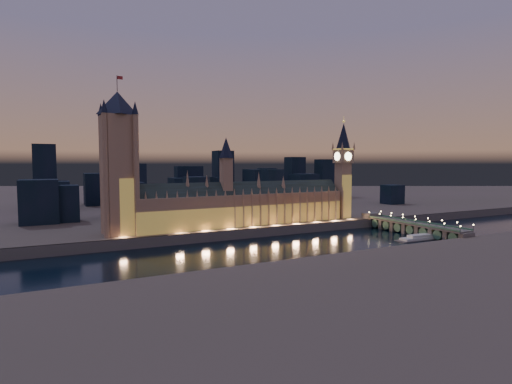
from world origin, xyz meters
name	(u,v)px	position (x,y,z in m)	size (l,w,h in m)	color
ground_plane	(282,246)	(0.00, 0.00, 0.00)	(2000.00, 2000.00, 0.00)	black
north_bank	(145,195)	(0.00, 520.00, 4.00)	(2000.00, 960.00, 8.00)	#4B4837
embankment_wall	(258,233)	(0.00, 41.00, 4.00)	(2000.00, 2.50, 8.00)	#4E564C
palace_of_westminster	(246,205)	(-1.56, 61.75, 26.37)	(202.00, 27.74, 78.00)	#957A5D
victoria_tower	(119,157)	(-110.00, 61.92, 68.58)	(31.68, 31.68, 122.06)	#957A5D
elizabeth_tower	(343,162)	(108.00, 61.92, 65.28)	(18.00, 18.00, 102.97)	#957A5D
westminster_bridge	(409,227)	(131.45, -3.46, 6.00)	(16.41, 113.00, 15.90)	#4E564C
river_boat	(421,238)	(116.07, -30.23, 1.56)	(48.54, 13.97, 4.50)	#4E564C
city_backdrop	(213,187)	(37.84, 248.73, 31.17)	(463.56, 215.63, 79.36)	black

